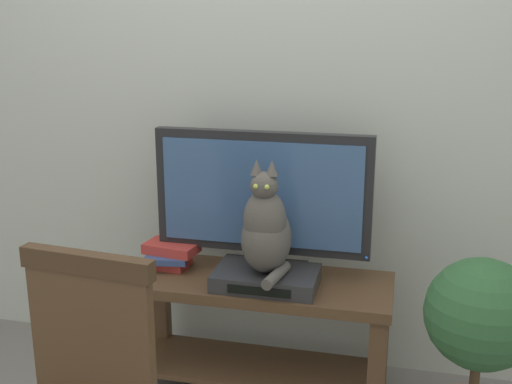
{
  "coord_description": "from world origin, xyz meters",
  "views": [
    {
      "loc": [
        0.57,
        -1.91,
        1.6
      ],
      "look_at": [
        0.0,
        0.45,
        0.92
      ],
      "focal_mm": 44.69,
      "sensor_mm": 36.0,
      "label": 1
    }
  ],
  "objects_px": {
    "cat": "(266,230)",
    "book_stack": "(170,254)",
    "tv_stand": "(259,316)",
    "tv": "(263,199)",
    "potted_plant": "(479,337)",
    "media_box": "(266,278)"
  },
  "relations": [
    {
      "from": "tv_stand",
      "to": "media_box",
      "type": "xyz_separation_m",
      "value": [
        0.05,
        -0.06,
        0.21
      ]
    },
    {
      "from": "media_box",
      "to": "cat",
      "type": "height_order",
      "value": "cat"
    },
    {
      "from": "cat",
      "to": "book_stack",
      "type": "height_order",
      "value": "cat"
    },
    {
      "from": "tv",
      "to": "media_box",
      "type": "distance_m",
      "value": 0.33
    },
    {
      "from": "tv_stand",
      "to": "potted_plant",
      "type": "xyz_separation_m",
      "value": [
        0.86,
        -0.24,
        0.14
      ]
    },
    {
      "from": "tv",
      "to": "potted_plant",
      "type": "xyz_separation_m",
      "value": [
        0.86,
        -0.31,
        -0.36
      ]
    },
    {
      "from": "cat",
      "to": "book_stack",
      "type": "xyz_separation_m",
      "value": [
        -0.46,
        0.12,
        -0.19
      ]
    },
    {
      "from": "media_box",
      "to": "potted_plant",
      "type": "xyz_separation_m",
      "value": [
        0.81,
        -0.17,
        -0.07
      ]
    },
    {
      "from": "potted_plant",
      "to": "book_stack",
      "type": "bearing_deg",
      "value": 167.73
    },
    {
      "from": "book_stack",
      "to": "potted_plant",
      "type": "relative_size",
      "value": 0.31
    },
    {
      "from": "tv_stand",
      "to": "potted_plant",
      "type": "distance_m",
      "value": 0.9
    },
    {
      "from": "cat",
      "to": "media_box",
      "type": "bearing_deg",
      "value": 94.35
    },
    {
      "from": "tv_stand",
      "to": "potted_plant",
      "type": "bearing_deg",
      "value": -15.31
    },
    {
      "from": "tv",
      "to": "book_stack",
      "type": "distance_m",
      "value": 0.49
    },
    {
      "from": "cat",
      "to": "potted_plant",
      "type": "height_order",
      "value": "cat"
    },
    {
      "from": "tv_stand",
      "to": "cat",
      "type": "distance_m",
      "value": 0.43
    },
    {
      "from": "potted_plant",
      "to": "cat",
      "type": "bearing_deg",
      "value": 168.86
    },
    {
      "from": "tv",
      "to": "cat",
      "type": "height_order",
      "value": "tv"
    },
    {
      "from": "cat",
      "to": "tv_stand",
      "type": "bearing_deg",
      "value": 121.77
    },
    {
      "from": "tv_stand",
      "to": "book_stack",
      "type": "bearing_deg",
      "value": 174.33
    },
    {
      "from": "cat",
      "to": "book_stack",
      "type": "bearing_deg",
      "value": 165.73
    },
    {
      "from": "book_stack",
      "to": "potted_plant",
      "type": "bearing_deg",
      "value": -12.27
    }
  ]
}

